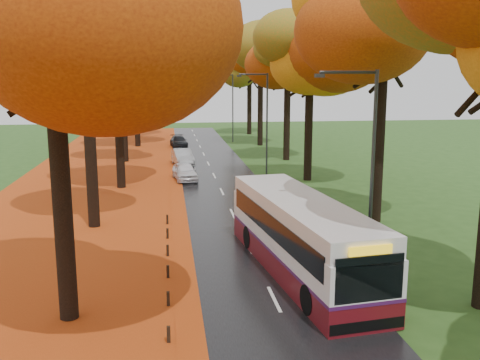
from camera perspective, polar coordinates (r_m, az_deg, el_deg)
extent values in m
cube|color=black|center=(37.34, -2.10, -0.95)|extent=(6.50, 90.00, 0.04)
cube|color=silver|center=(37.33, -2.10, -0.92)|extent=(0.12, 90.00, 0.01)
cube|color=#99340D|center=(37.56, -15.89, -1.32)|extent=(12.00, 90.00, 0.02)
cube|color=#B64312|center=(37.16, -6.78, -1.04)|extent=(0.90, 90.00, 0.01)
cylinder|color=black|center=(17.52, -18.52, -0.98)|extent=(0.60, 0.60, 8.58)
ellipsoid|color=#FCA01C|center=(17.28, -19.65, 16.69)|extent=(9.20, 9.20, 7.18)
cylinder|color=black|center=(28.30, -15.72, 4.15)|extent=(0.60, 0.60, 9.15)
ellipsoid|color=#FCA01C|center=(28.24, -16.34, 15.75)|extent=(8.00, 8.00, 6.24)
cylinder|color=black|center=(38.18, -12.77, 5.10)|extent=(0.60, 0.60, 8.00)
ellipsoid|color=#FCA01C|center=(38.02, -13.10, 12.61)|extent=(9.20, 9.20, 7.18)
cylinder|color=black|center=(50.12, -12.32, 6.79)|extent=(0.60, 0.60, 8.58)
ellipsoid|color=#FCA01C|center=(50.04, -12.58, 12.92)|extent=(8.00, 8.00, 6.24)
cylinder|color=black|center=(61.02, -10.98, 7.83)|extent=(0.60, 0.60, 9.15)
ellipsoid|color=#FCA01C|center=(60.99, -11.18, 13.20)|extent=(9.20, 9.20, 7.18)
cylinder|color=black|center=(71.06, -11.03, 7.78)|extent=(0.60, 0.60, 8.00)
ellipsoid|color=#FCA01C|center=(70.97, -11.18, 11.81)|extent=(8.00, 8.00, 6.24)
cylinder|color=black|center=(29.22, 14.62, 4.47)|extent=(0.60, 0.60, 9.22)
ellipsoid|color=#BE520E|center=(29.17, 15.18, 15.78)|extent=(8.20, 8.20, 6.40)
cylinder|color=black|center=(40.41, 7.33, 5.73)|extent=(0.60, 0.60, 8.19)
ellipsoid|color=#BE520E|center=(40.27, 7.52, 13.00)|extent=(9.20, 9.20, 7.18)
cylinder|color=black|center=(50.21, 5.04, 7.08)|extent=(0.60, 0.60, 8.70)
ellipsoid|color=#BE520E|center=(50.13, 5.14, 13.30)|extent=(8.20, 8.20, 6.40)
cylinder|color=black|center=(60.84, 2.18, 8.04)|extent=(0.60, 0.60, 9.22)
ellipsoid|color=#BE520E|center=(60.82, 2.22, 13.46)|extent=(9.20, 9.20, 7.18)
cylinder|color=black|center=(72.79, 1.00, 8.13)|extent=(0.60, 0.60, 8.19)
ellipsoid|color=#BE520E|center=(72.72, 1.02, 12.16)|extent=(8.20, 8.20, 6.40)
cube|color=black|center=(16.55, -7.63, -16.03)|extent=(0.11, 0.11, 0.52)
cube|color=black|center=(18.90, -7.67, -12.46)|extent=(0.11, 0.11, 0.52)
cube|color=black|center=(21.31, -7.70, -9.68)|extent=(0.11, 0.11, 0.52)
cube|color=black|center=(23.76, -7.72, -7.48)|extent=(0.11, 0.11, 0.52)
cube|color=black|center=(26.24, -7.74, -5.69)|extent=(0.11, 0.11, 0.52)
cube|color=black|center=(28.75, -7.76, -4.21)|extent=(0.11, 0.11, 0.52)
cylinder|color=#333538|center=(21.19, 13.91, 0.48)|extent=(0.14, 0.14, 8.00)
cylinder|color=#333538|center=(20.47, 11.50, 11.20)|extent=(2.20, 0.11, 0.11)
cube|color=#333538|center=(20.14, 8.48, 10.96)|extent=(0.35, 0.18, 0.14)
cylinder|color=#333538|center=(42.24, 2.89, 5.90)|extent=(0.14, 0.14, 8.00)
cylinder|color=#333538|center=(41.89, 1.44, 11.20)|extent=(2.20, 0.11, 0.11)
cube|color=#333538|center=(41.73, -0.09, 11.04)|extent=(0.35, 0.18, 0.14)
cylinder|color=#333538|center=(63.94, -0.77, 7.64)|extent=(0.14, 0.14, 8.00)
cylinder|color=#333538|center=(63.70, -1.78, 11.14)|extent=(2.20, 0.11, 0.11)
cube|color=#333538|center=(63.60, -2.79, 11.02)|extent=(0.35, 0.18, 0.14)
cube|color=#590D14|center=(21.82, 6.40, -8.48)|extent=(3.95, 11.47, 0.92)
cube|color=silver|center=(21.47, 6.47, -5.66)|extent=(3.95, 11.47, 1.33)
cube|color=silver|center=(21.20, 6.53, -3.01)|extent=(3.87, 11.24, 0.71)
cube|color=#43164D|center=(21.65, 6.43, -7.21)|extent=(3.97, 11.49, 0.12)
cube|color=black|center=(21.36, 6.49, -4.61)|extent=(3.87, 10.58, 0.87)
cube|color=black|center=(16.62, 13.63, -10.21)|extent=(2.24, 0.34, 1.43)
cube|color=yellow|center=(16.32, 13.77, -7.30)|extent=(1.40, 0.24, 0.29)
cube|color=black|center=(17.23, 13.37, -14.85)|extent=(2.50, 0.43, 0.36)
cylinder|color=black|center=(18.10, 7.41, -12.54)|extent=(0.41, 1.05, 1.02)
cylinder|color=black|center=(19.05, 14.00, -11.56)|extent=(0.41, 1.05, 1.02)
cylinder|color=black|center=(24.48, 0.98, -6.11)|extent=(0.41, 1.05, 1.02)
cylinder|color=black|center=(25.19, 6.07, -5.67)|extent=(0.41, 1.05, 1.02)
imported|color=white|center=(40.53, -5.91, 0.92)|extent=(2.05, 4.01, 1.31)
imported|color=#93969A|center=(47.28, -6.14, 2.43)|extent=(2.04, 4.47, 1.42)
imported|color=black|center=(59.82, -6.55, 4.11)|extent=(2.06, 4.28, 1.20)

